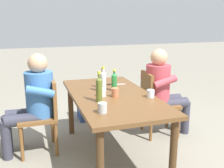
# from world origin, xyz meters

# --- Properties ---
(ground_plane) EXTENTS (24.00, 24.00, 0.00)m
(ground_plane) POSITION_xyz_m (0.00, 0.00, 0.00)
(ground_plane) COLOR gray
(dining_table) EXTENTS (1.67, 0.85, 0.74)m
(dining_table) POSITION_xyz_m (0.00, 0.00, 0.65)
(dining_table) COLOR brown
(dining_table) RESTS_ON ground_plane
(chair_near_right) EXTENTS (0.49, 0.49, 0.87)m
(chair_near_right) POSITION_xyz_m (0.39, -0.73, 0.49)
(chair_near_right) COLOR brown
(chair_near_right) RESTS_ON ground_plane
(chair_far_right) EXTENTS (0.45, 0.45, 0.87)m
(chair_far_right) POSITION_xyz_m (0.38, 0.73, 0.49)
(chair_far_right) COLOR brown
(chair_far_right) RESTS_ON ground_plane
(person_in_white_shirt) EXTENTS (0.47, 0.61, 1.18)m
(person_in_white_shirt) POSITION_xyz_m (0.38, -0.84, 0.66)
(person_in_white_shirt) COLOR #B7424C
(person_in_white_shirt) RESTS_ON ground_plane
(person_in_plaid_shirt) EXTENTS (0.47, 0.61, 1.18)m
(person_in_plaid_shirt) POSITION_xyz_m (0.38, 0.84, 0.66)
(person_in_plaid_shirt) COLOR #3D70B2
(person_in_plaid_shirt) RESTS_ON ground_plane
(bottle_clear) EXTENTS (0.06, 0.06, 0.30)m
(bottle_clear) POSITION_xyz_m (0.13, 0.06, 0.87)
(bottle_clear) COLOR white
(bottle_clear) RESTS_ON dining_table
(bottle_olive) EXTENTS (0.06, 0.06, 0.31)m
(bottle_olive) POSITION_xyz_m (-0.21, 0.20, 0.88)
(bottle_olive) COLOR #566623
(bottle_olive) RESTS_ON dining_table
(bottle_amber) EXTENTS (0.06, 0.06, 0.25)m
(bottle_amber) POSITION_xyz_m (0.30, 0.02, 0.85)
(bottle_amber) COLOR #996019
(bottle_amber) RESTS_ON dining_table
(bottle_green) EXTENTS (0.06, 0.06, 0.25)m
(bottle_green) POSITION_xyz_m (0.14, -0.07, 0.85)
(bottle_green) COLOR #287A38
(bottle_green) RESTS_ON dining_table
(cup_terracotta) EXTENTS (0.08, 0.08, 0.10)m
(cup_terracotta) POSITION_xyz_m (-0.09, -0.01, 0.79)
(cup_terracotta) COLOR #BC6B47
(cup_terracotta) RESTS_ON dining_table
(cup_glass) EXTENTS (0.08, 0.08, 0.08)m
(cup_glass) POSITION_xyz_m (-0.22, -0.36, 0.78)
(cup_glass) COLOR silver
(cup_glass) RESTS_ON dining_table
(cup_steel) EXTENTS (0.08, 0.08, 0.09)m
(cup_steel) POSITION_xyz_m (-0.53, 0.26, 0.79)
(cup_steel) COLOR #B2B7BC
(cup_steel) RESTS_ON dining_table
(cup_white) EXTENTS (0.07, 0.07, 0.09)m
(cup_white) POSITION_xyz_m (-0.04, 0.12, 0.79)
(cup_white) COLOR white
(cup_white) RESTS_ON dining_table
(table_knife) EXTENTS (0.05, 0.24, 0.01)m
(table_knife) POSITION_xyz_m (0.42, -0.17, 0.75)
(table_knife) COLOR silver
(table_knife) RESTS_ON dining_table
(backpack_by_near_side) EXTENTS (0.30, 0.21, 0.38)m
(backpack_by_near_side) POSITION_xyz_m (1.22, 0.07, 0.18)
(backpack_by_near_side) COLOR #2D4784
(backpack_by_near_side) RESTS_ON ground_plane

